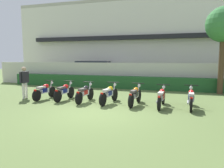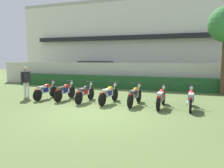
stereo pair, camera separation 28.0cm
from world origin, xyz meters
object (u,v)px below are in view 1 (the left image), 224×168
at_px(motorcycle_in_row_3, 109,94).
at_px(inspector_person, 24,80).
at_px(tree_near_inspector, 224,26).
at_px(motorcycle_in_row_0, 44,91).
at_px(motorcycle_in_row_5, 161,97).
at_px(motorcycle_in_row_1, 64,91).
at_px(motorcycle_in_row_4, 135,95).
at_px(motorcycle_in_row_6, 191,98).
at_px(motorcycle_in_row_2, 85,93).
at_px(parked_car, 95,72).

bearing_deg(motorcycle_in_row_3, inspector_person, 98.37).
xyz_separation_m(tree_near_inspector, motorcycle_in_row_0, (-9.08, -4.37, -3.53)).
bearing_deg(motorcycle_in_row_5, motorcycle_in_row_1, 92.42).
distance_m(motorcycle_in_row_3, motorcycle_in_row_4, 1.25).
distance_m(tree_near_inspector, motorcycle_in_row_0, 10.68).
relative_size(motorcycle_in_row_4, motorcycle_in_row_5, 1.01).
height_order(tree_near_inspector, motorcycle_in_row_5, tree_near_inspector).
relative_size(motorcycle_in_row_0, inspector_person, 1.09).
bearing_deg(motorcycle_in_row_5, motorcycle_in_row_6, -81.91).
height_order(tree_near_inspector, motorcycle_in_row_2, tree_near_inspector).
height_order(parked_car, tree_near_inspector, tree_near_inspector).
xyz_separation_m(motorcycle_in_row_0, motorcycle_in_row_5, (5.95, -0.07, 0.00)).
distance_m(motorcycle_in_row_4, motorcycle_in_row_5, 1.18).
bearing_deg(motorcycle_in_row_4, motorcycle_in_row_1, 94.12).
xyz_separation_m(parked_car, motorcycle_in_row_5, (6.02, -7.49, -0.49)).
bearing_deg(motorcycle_in_row_4, motorcycle_in_row_5, -89.00).
bearing_deg(inspector_person, tree_near_inspector, 23.59).
distance_m(motorcycle_in_row_5, motorcycle_in_row_6, 1.22).
distance_m(motorcycle_in_row_2, inspector_person, 3.50).
xyz_separation_m(motorcycle_in_row_0, motorcycle_in_row_6, (7.17, 0.02, 0.01)).
relative_size(motorcycle_in_row_4, motorcycle_in_row_6, 1.00).
distance_m(motorcycle_in_row_0, motorcycle_in_row_5, 5.95).
distance_m(motorcycle_in_row_3, inspector_person, 4.70).
height_order(parked_car, motorcycle_in_row_4, parked_car).
xyz_separation_m(motorcycle_in_row_4, motorcycle_in_row_5, (1.18, -0.09, -0.01)).
distance_m(motorcycle_in_row_0, motorcycle_in_row_4, 4.77).
relative_size(parked_car, motorcycle_in_row_2, 2.53).
relative_size(motorcycle_in_row_0, motorcycle_in_row_6, 0.96).
bearing_deg(motorcycle_in_row_5, motorcycle_in_row_0, 93.64).
bearing_deg(motorcycle_in_row_3, motorcycle_in_row_6, -82.88).
height_order(motorcycle_in_row_5, inspector_person, inspector_person).
relative_size(tree_near_inspector, motorcycle_in_row_6, 2.66).
distance_m(motorcycle_in_row_0, motorcycle_in_row_6, 7.17).
distance_m(motorcycle_in_row_1, motorcycle_in_row_3, 2.42).
bearing_deg(motorcycle_in_row_5, motorcycle_in_row_2, 94.16).
distance_m(motorcycle_in_row_4, inspector_person, 5.94).
distance_m(parked_car, motorcycle_in_row_1, 7.44).
bearing_deg(motorcycle_in_row_4, motorcycle_in_row_2, 97.07).
height_order(parked_car, motorcycle_in_row_1, parked_car).
bearing_deg(motorcycle_in_row_1, motorcycle_in_row_2, -93.73).
bearing_deg(parked_car, motorcycle_in_row_0, -95.50).
bearing_deg(motorcycle_in_row_3, motorcycle_in_row_4, -82.57).
xyz_separation_m(parked_car, tree_near_inspector, (9.15, -3.05, 3.03)).
distance_m(motorcycle_in_row_3, motorcycle_in_row_5, 2.43).
bearing_deg(motorcycle_in_row_1, motorcycle_in_row_0, 98.01).
relative_size(parked_car, motorcycle_in_row_6, 2.44).
bearing_deg(motorcycle_in_row_1, motorcycle_in_row_6, -87.37).
bearing_deg(parked_car, motorcycle_in_row_1, -86.90).
bearing_deg(motorcycle_in_row_2, motorcycle_in_row_0, 91.13).
bearing_deg(tree_near_inspector, inspector_person, -156.41).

